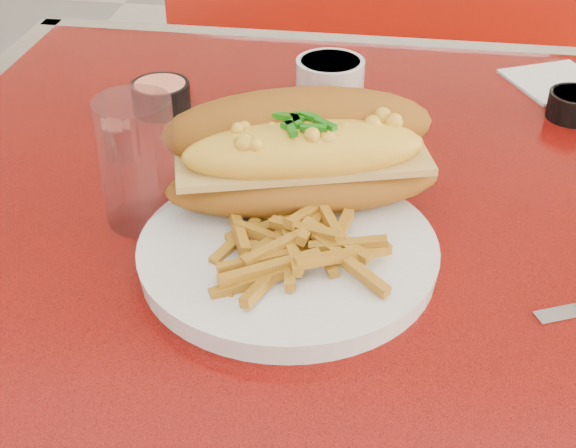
# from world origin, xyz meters

# --- Properties ---
(diner_table) EXTENTS (1.23, 0.83, 0.77)m
(diner_table) POSITION_xyz_m (0.00, 0.00, 0.61)
(diner_table) COLOR red
(diner_table) RESTS_ON ground
(booth_bench_far) EXTENTS (1.20, 0.51, 0.90)m
(booth_bench_far) POSITION_xyz_m (0.00, 0.81, 0.29)
(booth_bench_far) COLOR #A6180B
(booth_bench_far) RESTS_ON ground
(dinner_plate) EXTENTS (0.34, 0.34, 0.02)m
(dinner_plate) POSITION_xyz_m (-0.16, -0.13, 0.78)
(dinner_plate) COLOR silver
(dinner_plate) RESTS_ON diner_table
(mac_hoagie) EXTENTS (0.28, 0.19, 0.11)m
(mac_hoagie) POSITION_xyz_m (-0.16, -0.05, 0.84)
(mac_hoagie) COLOR #985A18
(mac_hoagie) RESTS_ON dinner_plate
(fries_pile) EXTENTS (0.14, 0.14, 0.03)m
(fries_pile) POSITION_xyz_m (-0.15, -0.14, 0.80)
(fries_pile) COLOR #C48821
(fries_pile) RESTS_ON dinner_plate
(fork) EXTENTS (0.02, 0.14, 0.00)m
(fork) POSITION_xyz_m (-0.10, -0.09, 0.79)
(fork) COLOR #B8B8BD
(fork) RESTS_ON dinner_plate
(gravy_ramekin) EXTENTS (0.10, 0.10, 0.05)m
(gravy_ramekin) POSITION_xyz_m (-0.16, 0.21, 0.79)
(gravy_ramekin) COLOR silver
(gravy_ramekin) RESTS_ON diner_table
(sauce_cup_left) EXTENTS (0.08, 0.08, 0.03)m
(sauce_cup_left) POSITION_xyz_m (-0.35, 0.14, 0.79)
(sauce_cup_left) COLOR black
(sauce_cup_left) RESTS_ON diner_table
(sauce_cup_right) EXTENTS (0.06, 0.06, 0.03)m
(sauce_cup_right) POSITION_xyz_m (0.12, 0.20, 0.79)
(sauce_cup_right) COLOR black
(sauce_cup_right) RESTS_ON diner_table
(water_tumbler) EXTENTS (0.08, 0.08, 0.12)m
(water_tumbler) POSITION_xyz_m (-0.30, -0.08, 0.83)
(water_tumbler) COLOR silver
(water_tumbler) RESTS_ON diner_table
(paper_napkin) EXTENTS (0.15, 0.15, 0.00)m
(paper_napkin) POSITION_xyz_m (0.12, 0.29, 0.77)
(paper_napkin) COLOR white
(paper_napkin) RESTS_ON diner_table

